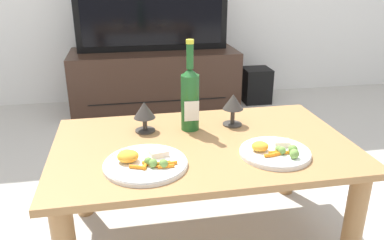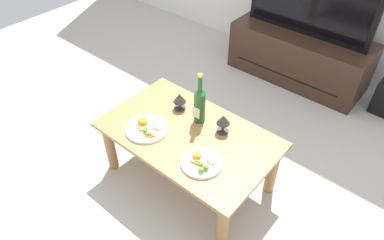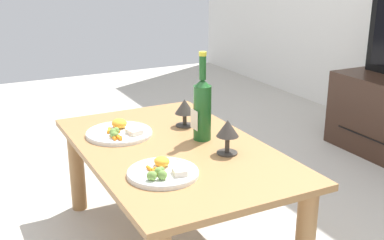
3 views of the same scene
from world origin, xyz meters
name	(u,v)px [view 1 (image 1 of 3)]	position (x,y,z in m)	size (l,w,h in m)	color
ground_plane	(202,238)	(0.00, 0.00, 0.00)	(6.40, 6.40, 0.00)	#B7B2A8
dining_table	(203,161)	(0.00, 0.00, 0.36)	(1.10, 0.68, 0.43)	#9E7042
tv_stand	(155,80)	(-0.03, 1.63, 0.23)	(1.26, 0.50, 0.46)	#382319
tv_screen	(152,11)	(-0.03, 1.63, 0.75)	(1.12, 0.05, 0.58)	black
floor_speaker	(256,85)	(0.81, 1.65, 0.14)	(0.22, 0.22, 0.28)	black
wine_bottle	(190,96)	(-0.02, 0.14, 0.57)	(0.07, 0.07, 0.36)	#1E5923
goblet_left	(144,112)	(-0.20, 0.15, 0.52)	(0.09, 0.09, 0.12)	#38332D
goblet_right	(233,104)	(0.16, 0.15, 0.53)	(0.08, 0.08, 0.13)	#38332D
dinner_plate_left	(145,163)	(-0.22, -0.14, 0.45)	(0.28, 0.28, 0.05)	white
dinner_plate_right	(275,152)	(0.22, -0.15, 0.45)	(0.25, 0.25, 0.04)	white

